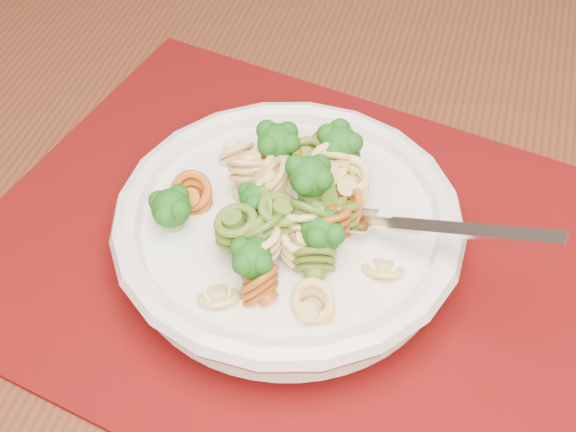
% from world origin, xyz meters
% --- Properties ---
extents(dining_table, '(1.57, 1.16, 0.72)m').
position_xyz_m(dining_table, '(-0.42, 0.68, 0.63)').
color(dining_table, '#522717').
rests_on(dining_table, ground).
extents(placemat, '(0.45, 0.36, 0.00)m').
position_xyz_m(placemat, '(-0.34, 0.55, 0.73)').
color(placemat, '#5D030A').
rests_on(placemat, dining_table).
extents(pasta_bowl, '(0.24, 0.24, 0.05)m').
position_xyz_m(pasta_bowl, '(-0.35, 0.55, 0.75)').
color(pasta_bowl, silver).
rests_on(pasta_bowl, placemat).
extents(pasta_broccoli_heap, '(0.20, 0.20, 0.06)m').
position_xyz_m(pasta_broccoli_heap, '(-0.35, 0.55, 0.77)').
color(pasta_broccoli_heap, '#E6BE71').
rests_on(pasta_broccoli_heap, pasta_bowl).
extents(fork, '(0.18, 0.02, 0.08)m').
position_xyz_m(fork, '(-0.31, 0.56, 0.77)').
color(fork, silver).
rests_on(fork, pasta_bowl).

